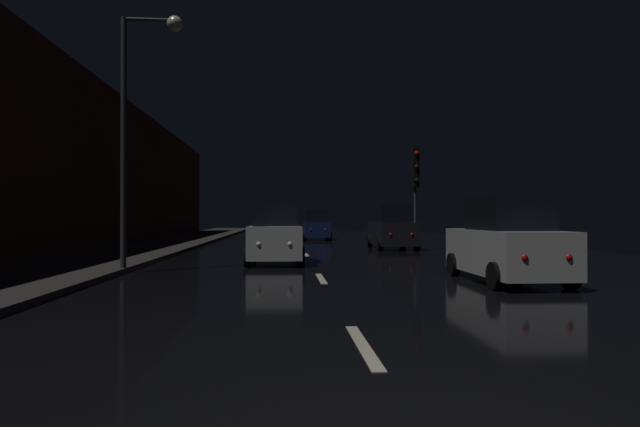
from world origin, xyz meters
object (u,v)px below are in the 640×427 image
(car_parked_right_far, at_px, (392,229))
(car_distant_taillights, at_px, (316,226))
(car_approaching_headlights, at_px, (275,235))
(streetlamp_overhead, at_px, (140,102))
(car_parked_right_near, at_px, (506,243))
(traffic_light_far_right, at_px, (415,175))

(car_parked_right_far, distance_m, car_distant_taillights, 11.17)
(car_approaching_headlights, xyz_separation_m, car_distant_taillights, (2.57, 18.26, -0.01))
(car_parked_right_far, height_order, car_distant_taillights, car_parked_right_far)
(streetlamp_overhead, relative_size, car_parked_right_far, 1.70)
(car_approaching_headlights, relative_size, car_distant_taillights, 1.01)
(streetlamp_overhead, relative_size, car_approaching_headlights, 1.76)
(car_approaching_headlights, distance_m, car_parked_right_near, 8.05)
(traffic_light_far_right, distance_m, car_approaching_headlights, 9.21)
(car_distant_taillights, bearing_deg, streetlamp_overhead, 163.60)
(streetlamp_overhead, xyz_separation_m, car_approaching_headlights, (3.71, 3.07, -3.84))
(car_approaching_headlights, relative_size, car_parked_right_far, 0.96)
(car_distant_taillights, bearing_deg, traffic_light_far_right, -162.41)
(car_approaching_headlights, height_order, car_parked_right_near, car_approaching_headlights)
(traffic_light_far_right, bearing_deg, streetlamp_overhead, -57.26)
(car_approaching_headlights, height_order, car_distant_taillights, car_approaching_headlights)
(traffic_light_far_right, height_order, car_distant_taillights, traffic_light_far_right)
(car_parked_right_far, distance_m, car_parked_right_near, 13.28)
(streetlamp_overhead, relative_size, car_parked_right_near, 1.78)
(streetlamp_overhead, bearing_deg, traffic_light_far_right, 42.05)
(car_parked_right_far, xyz_separation_m, car_distant_taillights, (-3.06, 10.75, -0.05))
(car_parked_right_far, bearing_deg, streetlamp_overhead, 138.58)
(traffic_light_far_right, height_order, streetlamp_overhead, streetlamp_overhead)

